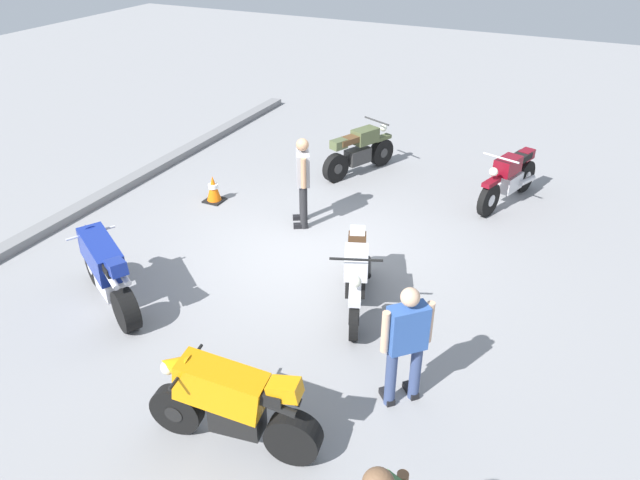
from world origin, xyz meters
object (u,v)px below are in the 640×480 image
(motorcycle_orange_sportbike, at_px, (231,403))
(motorcycle_blue_sportbike, at_px, (106,269))
(motorcycle_maroon_cruiser, at_px, (510,178))
(person_in_blue_shirt, at_px, (406,340))
(motorcycle_silver_cruiser, at_px, (356,274))
(person_in_gray_shirt, at_px, (303,177))
(motorcycle_olive_vintage, at_px, (359,152))
(traffic_cone, at_px, (213,189))

(motorcycle_orange_sportbike, height_order, motorcycle_blue_sportbike, same)
(motorcycle_maroon_cruiser, height_order, person_in_blue_shirt, person_in_blue_shirt)
(motorcycle_orange_sportbike, xyz_separation_m, motorcycle_silver_cruiser, (2.92, -0.20, -0.07))
(motorcycle_maroon_cruiser, distance_m, person_in_gray_shirt, 4.03)
(motorcycle_olive_vintage, distance_m, traffic_cone, 3.20)
(motorcycle_maroon_cruiser, height_order, motorcycle_blue_sportbike, motorcycle_blue_sportbike)
(motorcycle_maroon_cruiser, relative_size, motorcycle_olive_vintage, 1.10)
(motorcycle_maroon_cruiser, bearing_deg, person_in_gray_shirt, -34.76)
(motorcycle_blue_sportbike, height_order, person_in_blue_shirt, person_in_blue_shirt)
(motorcycle_maroon_cruiser, relative_size, person_in_gray_shirt, 1.25)
(motorcycle_maroon_cruiser, bearing_deg, motorcycle_blue_sportbike, -20.55)
(motorcycle_maroon_cruiser, relative_size, motorcycle_silver_cruiser, 1.02)
(motorcycle_orange_sportbike, bearing_deg, motorcycle_olive_vintage, -86.63)
(motorcycle_olive_vintage, relative_size, traffic_cone, 3.49)
(motorcycle_blue_sportbike, distance_m, person_in_blue_shirt, 4.44)
(motorcycle_maroon_cruiser, height_order, traffic_cone, motorcycle_maroon_cruiser)
(motorcycle_orange_sportbike, height_order, traffic_cone, motorcycle_orange_sportbike)
(motorcycle_blue_sportbike, xyz_separation_m, motorcycle_silver_cruiser, (1.53, -3.20, -0.07))
(motorcycle_silver_cruiser, bearing_deg, motorcycle_olive_vintage, -179.35)
(motorcycle_blue_sportbike, height_order, motorcycle_olive_vintage, motorcycle_blue_sportbike)
(motorcycle_blue_sportbike, xyz_separation_m, person_in_blue_shirt, (0.00, -4.43, 0.30))
(motorcycle_blue_sportbike, bearing_deg, person_in_gray_shirt, -83.17)
(person_in_gray_shirt, bearing_deg, motorcycle_orange_sportbike, 78.45)
(motorcycle_maroon_cruiser, relative_size, motorcycle_blue_sportbike, 1.13)
(motorcycle_blue_sportbike, distance_m, traffic_cone, 3.54)
(motorcycle_silver_cruiser, xyz_separation_m, person_in_gray_shirt, (1.88, 1.81, 0.40))
(motorcycle_orange_sportbike, xyz_separation_m, motorcycle_olive_vintage, (7.35, 1.59, -0.11))
(motorcycle_orange_sportbike, distance_m, motorcycle_silver_cruiser, 2.93)
(motorcycle_orange_sportbike, bearing_deg, motorcycle_silver_cruiser, -102.69)
(traffic_cone, bearing_deg, motorcycle_blue_sportbike, -170.24)
(motorcycle_blue_sportbike, height_order, person_in_gray_shirt, person_in_gray_shirt)
(motorcycle_orange_sportbike, height_order, person_in_gray_shirt, person_in_gray_shirt)
(motorcycle_maroon_cruiser, relative_size, traffic_cone, 3.83)
(motorcycle_blue_sportbike, height_order, traffic_cone, motorcycle_blue_sportbike)
(motorcycle_silver_cruiser, bearing_deg, traffic_cone, -138.41)
(motorcycle_silver_cruiser, distance_m, person_in_blue_shirt, 1.99)
(motorcycle_maroon_cruiser, xyz_separation_m, motorcycle_olive_vintage, (0.08, 3.13, -0.03))
(motorcycle_orange_sportbike, bearing_deg, person_in_gray_shirt, -80.28)
(motorcycle_silver_cruiser, xyz_separation_m, person_in_blue_shirt, (-1.53, -1.23, 0.37))
(motorcycle_orange_sportbike, xyz_separation_m, person_in_blue_shirt, (1.40, -1.43, 0.30))
(motorcycle_blue_sportbike, bearing_deg, traffic_cone, -51.22)
(motorcycle_olive_vintage, relative_size, person_in_blue_shirt, 1.16)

